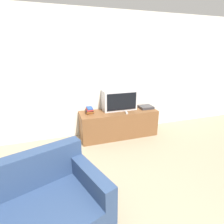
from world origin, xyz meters
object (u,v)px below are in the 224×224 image
object	(u,v)px
remote_on_stand	(127,112)
set_top_box	(146,107)
tv_stand	(118,123)
television	(119,100)
book_stack	(89,110)

from	to	relation	value
remote_on_stand	set_top_box	distance (m)	0.58
tv_stand	television	distance (m)	0.53
book_stack	remote_on_stand	size ratio (longest dim) A/B	1.40
tv_stand	set_top_box	size ratio (longest dim) A/B	5.64
television	book_stack	xyz separation A→B (m)	(-0.68, -0.04, -0.16)
tv_stand	remote_on_stand	size ratio (longest dim) A/B	10.41
remote_on_stand	set_top_box	size ratio (longest dim) A/B	0.54
television	remote_on_stand	size ratio (longest dim) A/B	4.56
set_top_box	tv_stand	bearing A→B (deg)	-179.07
book_stack	set_top_box	size ratio (longest dim) A/B	0.76
book_stack	set_top_box	bearing A→B (deg)	-2.46
tv_stand	remote_on_stand	world-z (taller)	remote_on_stand
television	remote_on_stand	xyz separation A→B (m)	(0.07, -0.27, -0.21)
tv_stand	remote_on_stand	bearing A→B (deg)	-54.71
tv_stand	set_top_box	bearing A→B (deg)	0.93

